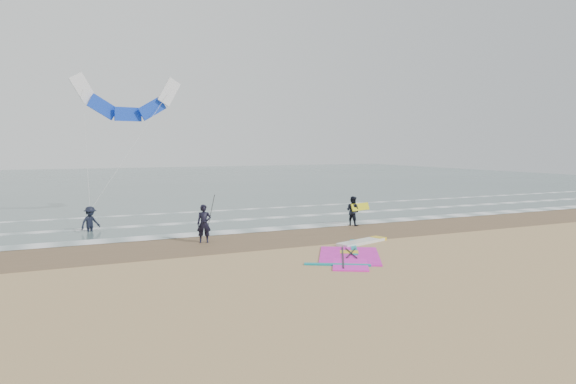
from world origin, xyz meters
name	(u,v)px	position (x,y,z in m)	size (l,w,h in m)	color
ground	(354,263)	(0.00, 0.00, 0.00)	(120.00, 120.00, 0.00)	tan
sea_water	(143,181)	(0.00, 48.00, 0.01)	(120.00, 80.00, 0.02)	#47605E
wet_sand_band	(286,237)	(0.00, 6.00, 0.00)	(120.00, 5.00, 0.01)	brown
foam_waterline	(253,223)	(0.00, 10.44, 0.03)	(120.00, 9.15, 0.02)	white
windsurf_rig	(354,252)	(1.01, 1.60, 0.04)	(5.56, 5.26, 0.13)	white
person_standing	(204,224)	(-3.88, 6.12, 0.84)	(0.62, 0.40, 1.69)	black
person_walking	(353,211)	(4.66, 7.63, 0.79)	(0.76, 0.60, 1.57)	black
person_wading	(90,216)	(-8.25, 11.24, 0.81)	(1.04, 0.60, 1.62)	black
held_pole	(211,214)	(-3.58, 6.12, 1.24)	(0.17, 0.86, 1.82)	black
carried_kiteboard	(360,207)	(5.06, 7.53, 1.00)	(1.30, 0.51, 0.39)	yellow
surf_kite	(128,102)	(-5.69, 16.13, 6.82)	(6.39, 5.18, 7.39)	white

